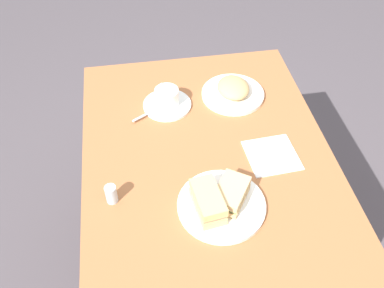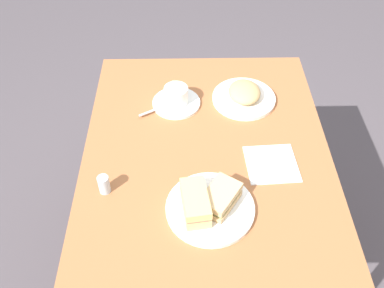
{
  "view_description": "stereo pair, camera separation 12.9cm",
  "coord_description": "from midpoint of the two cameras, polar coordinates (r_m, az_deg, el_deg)",
  "views": [
    {
      "loc": [
        0.86,
        -0.19,
        1.71
      ],
      "look_at": [
        -0.02,
        -0.05,
        0.78
      ],
      "focal_mm": 39.84,
      "sensor_mm": 36.0,
      "label": 1
    },
    {
      "loc": [
        0.87,
        -0.06,
        1.71
      ],
      "look_at": [
        -0.02,
        -0.05,
        0.78
      ],
      "focal_mm": 39.84,
      "sensor_mm": 36.0,
      "label": 2
    }
  ],
  "objects": [
    {
      "name": "ground_plane",
      "position": [
        1.92,
        -0.51,
        -16.62
      ],
      "size": [
        6.0,
        6.0,
        0.0
      ],
      "primitive_type": "plane",
      "color": "#50484D"
    },
    {
      "name": "dining_table",
      "position": [
        1.37,
        -0.69,
        -4.05
      ],
      "size": [
        1.01,
        0.76,
        0.75
      ],
      "color": "#A26239",
      "rests_on": "ground_plane"
    },
    {
      "name": "sandwich_plate",
      "position": [
        1.17,
        1.02,
        -8.37
      ],
      "size": [
        0.24,
        0.24,
        0.01
      ],
      "primitive_type": "cylinder",
      "color": "white",
      "rests_on": "dining_table"
    },
    {
      "name": "sandwich_front",
      "position": [
        1.15,
        2.03,
        -6.85
      ],
      "size": [
        0.14,
        0.13,
        0.05
      ],
      "color": "#DCAE73",
      "rests_on": "sandwich_plate"
    },
    {
      "name": "sandwich_back",
      "position": [
        1.13,
        -1.15,
        -7.91
      ],
      "size": [
        0.14,
        0.08,
        0.06
      ],
      "color": "#DCBB75",
      "rests_on": "sandwich_plate"
    },
    {
      "name": "coffee_saucer",
      "position": [
        1.46,
        -5.87,
        5.11
      ],
      "size": [
        0.16,
        0.16,
        0.01
      ],
      "primitive_type": "cylinder",
      "color": "white",
      "rests_on": "dining_table"
    },
    {
      "name": "coffee_cup",
      "position": [
        1.44,
        -6.0,
        6.25
      ],
      "size": [
        0.11,
        0.08,
        0.06
      ],
      "color": "white",
      "rests_on": "coffee_saucer"
    },
    {
      "name": "spoon",
      "position": [
        1.43,
        -8.36,
        4.05
      ],
      "size": [
        0.06,
        0.09,
        0.01
      ],
      "color": "silver",
      "rests_on": "coffee_saucer"
    },
    {
      "name": "side_plate",
      "position": [
        1.5,
        3.03,
        6.57
      ],
      "size": [
        0.22,
        0.22,
        0.01
      ],
      "primitive_type": "cylinder",
      "color": "white",
      "rests_on": "dining_table"
    },
    {
      "name": "side_food_pile",
      "position": [
        1.48,
        3.07,
        7.44
      ],
      "size": [
        0.13,
        0.11,
        0.04
      ],
      "primitive_type": "ellipsoid",
      "color": "tan",
      "rests_on": "side_plate"
    },
    {
      "name": "napkin",
      "position": [
        1.3,
        7.89,
        -1.65
      ],
      "size": [
        0.16,
        0.16,
        0.0
      ],
      "primitive_type": "cube",
      "rotation": [
        0.0,
        0.0,
        0.06
      ],
      "color": "white",
      "rests_on": "dining_table"
    },
    {
      "name": "salt_shaker",
      "position": [
        1.2,
        -13.82,
        -6.71
      ],
      "size": [
        0.03,
        0.03,
        0.06
      ],
      "primitive_type": "cylinder",
      "color": "silver",
      "rests_on": "dining_table"
    }
  ]
}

